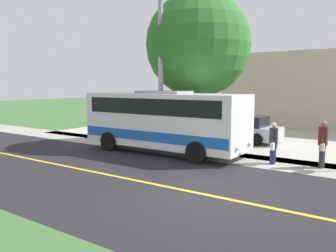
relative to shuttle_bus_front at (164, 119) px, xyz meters
name	(u,v)px	position (x,y,z in m)	size (l,w,h in m)	color
ground_plane	(202,194)	(4.46, 4.51, -1.58)	(120.00, 120.00, 0.00)	#3D6633
road_surface	(202,194)	(4.46, 4.51, -1.58)	(8.00, 100.00, 0.01)	black
sidewalk	(263,162)	(-0.74, 4.51, -1.58)	(2.40, 100.00, 0.01)	#9E9991
road_centre_line	(202,194)	(4.46, 4.51, -1.57)	(0.16, 100.00, 0.00)	gold
shuttle_bus_front	(164,119)	(0.00, 0.00, 0.00)	(2.57, 7.91, 2.87)	white
pedestrian_with_bags	(323,142)	(-0.97, 6.70, -0.60)	(0.72, 0.34, 1.81)	#262628
pedestrian_waiting	(273,142)	(-0.56, 4.95, -0.69)	(0.72, 0.34, 1.66)	#1E2347
street_light_pole	(159,61)	(-0.41, -0.57, 2.68)	(1.97, 0.24, 7.71)	#9E9EA3
parked_car_near	(241,129)	(-5.08, 1.66, -0.89)	(2.09, 4.43, 1.45)	silver
tree_curbside	(198,45)	(-2.94, 0.08, 3.61)	(5.43, 5.43, 7.92)	brown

